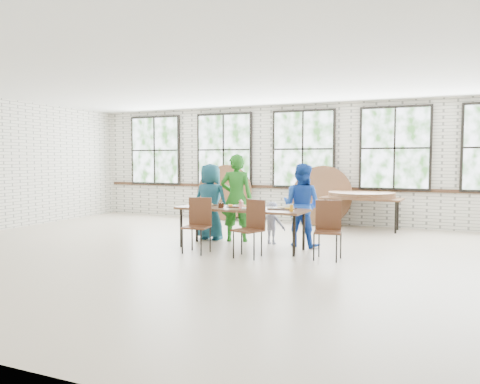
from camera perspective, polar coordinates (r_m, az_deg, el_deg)
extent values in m
plane|color=beige|center=(7.90, -1.15, -7.80)|extent=(12.00, 12.00, 0.00)
plane|color=white|center=(7.86, -1.19, 14.14)|extent=(12.00, 12.00, 0.00)
plane|color=silver|center=(11.98, 7.77, 3.41)|extent=(12.00, 0.00, 12.00)
cube|color=#422819|center=(11.97, 7.71, 0.53)|extent=(11.80, 0.05, 0.08)
cube|color=black|center=(13.77, -10.29, 5.01)|extent=(1.62, 0.05, 1.97)
cube|color=white|center=(13.74, -10.37, 5.01)|extent=(1.50, 0.01, 1.85)
cube|color=black|center=(12.69, -1.94, 5.16)|extent=(1.62, 0.05, 1.97)
cube|color=white|center=(12.66, -2.01, 5.17)|extent=(1.50, 0.01, 1.85)
cube|color=black|center=(11.92, 7.71, 5.21)|extent=(1.62, 0.05, 1.97)
cube|color=white|center=(11.89, 7.67, 5.21)|extent=(1.50, 0.01, 1.85)
cube|color=black|center=(11.53, 18.35, 5.08)|extent=(1.62, 0.05, 1.97)
cube|color=white|center=(11.50, 18.33, 5.09)|extent=(1.50, 0.01, 1.85)
cube|color=brown|center=(8.45, 0.17, -2.09)|extent=(2.44, 0.94, 0.04)
cylinder|color=black|center=(8.72, -7.18, -4.39)|extent=(0.05, 0.05, 0.70)
cylinder|color=black|center=(9.23, -5.29, -3.90)|extent=(0.05, 0.05, 0.70)
cylinder|color=black|center=(7.86, 6.59, -5.30)|extent=(0.05, 0.05, 0.70)
cylinder|color=black|center=(8.43, 7.77, -4.68)|extent=(0.05, 0.05, 0.70)
cube|color=#522E1B|center=(8.11, -5.35, -4.29)|extent=(0.47, 0.45, 0.03)
cube|color=#522E1B|center=(8.25, -4.88, -2.39)|extent=(0.42, 0.08, 0.50)
cylinder|color=black|center=(8.09, -7.04, -5.98)|extent=(0.02, 0.02, 0.44)
cylinder|color=black|center=(8.38, -5.86, -5.62)|extent=(0.02, 0.02, 0.44)
cylinder|color=black|center=(7.91, -4.78, -6.18)|extent=(0.02, 0.02, 0.44)
cylinder|color=black|center=(8.21, -3.66, -5.80)|extent=(0.02, 0.02, 0.44)
cube|color=#522E1B|center=(7.71, 0.94, -4.71)|extent=(0.54, 0.53, 0.03)
cube|color=#522E1B|center=(7.81, 1.92, -2.74)|extent=(0.40, 0.19, 0.50)
cylinder|color=black|center=(7.66, -0.80, -6.50)|extent=(0.02, 0.02, 0.44)
cylinder|color=black|center=(7.97, 0.20, -6.10)|extent=(0.02, 0.02, 0.44)
cylinder|color=black|center=(7.52, 1.72, -6.70)|extent=(0.02, 0.02, 0.44)
cylinder|color=black|center=(7.84, 2.64, -6.27)|extent=(0.02, 0.02, 0.44)
cube|color=#522E1B|center=(7.66, 10.63, -4.82)|extent=(0.48, 0.47, 0.03)
cube|color=#522E1B|center=(7.82, 10.72, -2.80)|extent=(0.42, 0.10, 0.50)
cylinder|color=black|center=(7.58, 8.99, -6.67)|extent=(0.02, 0.02, 0.44)
cylinder|color=black|center=(7.91, 9.60, -6.23)|extent=(0.02, 0.02, 0.44)
cylinder|color=black|center=(7.50, 11.68, -6.81)|extent=(0.02, 0.02, 0.44)
cylinder|color=black|center=(7.83, 12.18, -6.36)|extent=(0.02, 0.02, 0.44)
imported|color=#18525D|center=(9.43, -3.62, -1.18)|extent=(0.75, 0.49, 1.53)
imported|color=#1F6C1C|center=(9.18, -0.45, -0.72)|extent=(0.72, 0.58, 1.72)
imported|color=#161E45|center=(8.96, 3.91, -3.78)|extent=(0.52, 0.30, 0.81)
imported|color=#1946B3|center=(8.75, 7.50, -1.59)|extent=(0.83, 0.70, 1.54)
cube|color=brown|center=(11.07, 14.58, -0.77)|extent=(1.84, 0.86, 0.04)
cylinder|color=black|center=(10.98, 10.30, -2.69)|extent=(0.04, 0.04, 0.70)
cylinder|color=black|center=(11.52, 10.92, -2.39)|extent=(0.04, 0.04, 0.70)
cylinder|color=black|center=(10.75, 18.45, -2.97)|extent=(0.04, 0.04, 0.70)
cylinder|color=black|center=(11.29, 18.68, -2.65)|extent=(0.04, 0.04, 0.70)
cube|color=black|center=(8.87, -4.51, -1.63)|extent=(0.44, 0.33, 0.02)
cube|color=black|center=(8.59, 0.13, -1.79)|extent=(0.44, 0.33, 0.02)
cube|color=black|center=(8.27, 5.14, -2.04)|extent=(0.44, 0.33, 0.02)
cylinder|color=black|center=(8.45, -2.36, -1.63)|extent=(0.09, 0.09, 0.09)
cube|color=red|center=(8.26, 0.14, -1.71)|extent=(0.07, 0.06, 0.11)
cylinder|color=blue|center=(8.25, 1.48, -1.75)|extent=(0.07, 0.07, 0.10)
cylinder|color=orange|center=(7.92, 6.30, -1.98)|extent=(0.07, 0.07, 0.11)
cylinder|color=white|center=(8.08, 2.55, -1.87)|extent=(0.17, 0.17, 0.10)
ellipsoid|color=white|center=(8.45, -3.90, -1.79)|extent=(0.11, 0.11, 0.05)
ellipsoid|color=white|center=(8.13, 0.54, -2.01)|extent=(0.11, 0.11, 0.05)
ellipsoid|color=white|center=(8.22, 3.72, -1.95)|extent=(0.11, 0.11, 0.05)
cylinder|color=brown|center=(11.07, 14.59, -0.57)|extent=(1.50, 1.50, 0.04)
cylinder|color=brown|center=(11.07, 14.59, -0.33)|extent=(1.50, 1.50, 0.04)
cylinder|color=brown|center=(11.06, 14.59, -0.10)|extent=(1.50, 1.50, 0.04)
cylinder|color=brown|center=(12.59, -2.18, -0.02)|extent=(1.50, 0.36, 1.48)
cylinder|color=brown|center=(12.44, -1.83, -0.06)|extent=(1.50, 0.36, 1.48)
cylinder|color=brown|center=(11.59, 9.91, -0.42)|extent=(1.50, 0.41, 1.47)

